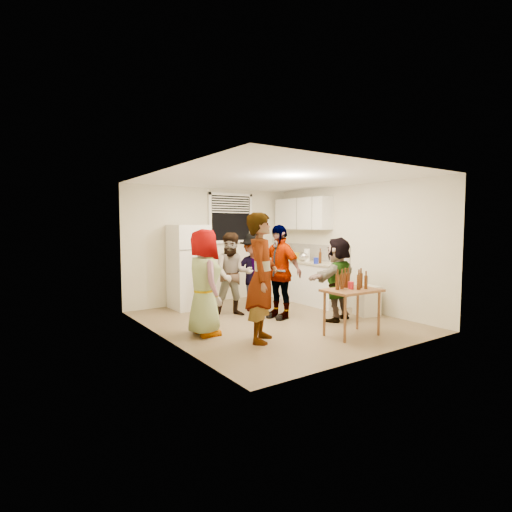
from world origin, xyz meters
TOP-DOWN VIEW (x-y plane):
  - room at (0.00, 0.00)m, footprint 4.00×4.50m
  - window at (0.45, 2.21)m, footprint 1.12×0.10m
  - refrigerator at (-0.75, 1.88)m, footprint 0.70×0.70m
  - counter_lower at (1.70, 1.15)m, footprint 0.60×2.20m
  - countertop at (1.70, 1.15)m, footprint 0.64×2.22m
  - backsplash at (1.99, 1.15)m, footprint 0.03×2.20m
  - upper_cabinets at (1.83, 1.35)m, footprint 0.34×1.60m
  - kettle at (1.65, 1.07)m, footprint 0.31×0.28m
  - paper_towel at (1.68, 1.02)m, footprint 0.13×0.13m
  - wine_bottle at (1.75, 2.05)m, footprint 0.07×0.07m
  - beer_bottle_counter at (1.60, 0.52)m, footprint 0.06×0.06m
  - blue_cup at (1.44, 0.47)m, footprint 0.10×0.10m
  - picture_frame at (1.92, 1.62)m, footprint 0.02×0.18m
  - trash_bin at (1.72, -0.62)m, footprint 0.46×0.46m
  - serving_table at (0.43, -1.41)m, footprint 0.87×0.60m
  - beer_bottle_table at (0.63, -1.51)m, footprint 0.05×0.05m
  - red_cup at (0.43, -1.39)m, footprint 0.09×0.09m
  - guest_grey at (-1.41, -0.07)m, footprint 1.72×0.98m
  - guest_stripe at (-0.87, -0.86)m, footprint 1.83×1.79m
  - guest_back_left at (-0.37, 0.78)m, footprint 1.36×1.73m
  - guest_back_right at (0.21, 0.93)m, footprint 1.48×1.79m
  - guest_black at (0.23, 0.15)m, footprint 1.85×1.28m
  - guest_orange at (0.99, -0.58)m, footprint 1.74×1.81m

SIDE VIEW (x-z plane):
  - room at x=0.00m, z-range -1.25..1.25m
  - serving_table at x=0.43m, z-range -0.36..0.36m
  - guest_grey at x=-1.41m, z-range -0.26..0.26m
  - guest_stripe at x=-0.87m, z-range -0.22..0.22m
  - guest_back_left at x=-0.37m, z-range -0.29..0.29m
  - guest_back_right at x=0.21m, z-range -0.29..0.29m
  - guest_black at x=0.23m, z-range -0.21..0.21m
  - guest_orange at x=0.99m, z-range -0.22..0.22m
  - trash_bin at x=1.72m, z-range -0.03..0.53m
  - counter_lower at x=1.70m, z-range 0.00..0.86m
  - beer_bottle_table at x=0.63m, z-range 0.62..0.82m
  - red_cup at x=0.43m, z-range 0.66..0.78m
  - refrigerator at x=-0.75m, z-range 0.00..1.70m
  - countertop at x=1.70m, z-range 0.86..0.90m
  - kettle at x=1.65m, z-range 0.79..1.01m
  - paper_towel at x=1.68m, z-range 0.76..1.04m
  - wine_bottle at x=1.75m, z-range 0.76..1.04m
  - beer_bottle_counter at x=1.60m, z-range 0.78..1.02m
  - blue_cup at x=1.44m, z-range 0.83..0.97m
  - picture_frame at x=1.92m, z-range 0.90..1.05m
  - backsplash at x=1.99m, z-range 0.90..1.26m
  - window at x=0.45m, z-range 1.32..2.38m
  - upper_cabinets at x=1.83m, z-range 1.60..2.30m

